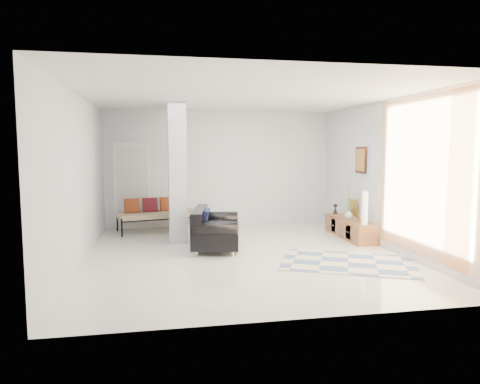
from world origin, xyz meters
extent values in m
plane|color=silver|center=(0.00, 0.00, 0.00)|extent=(6.00, 6.00, 0.00)
plane|color=white|center=(0.00, 0.00, 2.80)|extent=(6.00, 6.00, 0.00)
plane|color=silver|center=(0.00, 3.00, 1.40)|extent=(6.00, 0.00, 6.00)
plane|color=silver|center=(0.00, -3.00, 1.40)|extent=(6.00, 0.00, 6.00)
plane|color=silver|center=(-2.75, 0.00, 1.40)|extent=(0.00, 6.00, 6.00)
plane|color=silver|center=(2.75, 0.00, 1.40)|extent=(0.00, 6.00, 6.00)
cube|color=#B7BDBF|center=(-1.10, 1.60, 1.40)|extent=(0.35, 1.20, 2.80)
cube|color=white|center=(-2.10, 2.96, 1.02)|extent=(0.85, 0.06, 2.04)
plane|color=orange|center=(2.67, -1.15, 1.45)|extent=(0.00, 2.55, 2.55)
cube|color=#341D0E|center=(2.72, 1.01, 1.65)|extent=(0.04, 0.45, 0.55)
cube|color=brown|center=(2.52, 1.01, 0.20)|extent=(0.45, 1.72, 0.40)
cube|color=#341D0E|center=(2.30, 0.63, 0.20)|extent=(0.02, 0.23, 0.28)
cube|color=#341D0E|center=(2.30, 1.40, 0.20)|extent=(0.02, 0.23, 0.28)
cube|color=gold|center=(2.70, 1.25, 0.60)|extent=(0.09, 0.32, 0.40)
cube|color=silver|center=(2.42, 0.63, 0.46)|extent=(0.04, 0.10, 0.12)
cylinder|color=silver|center=(-0.83, 0.02, 0.05)|extent=(0.05, 0.05, 0.10)
cylinder|color=silver|center=(-0.62, 1.16, 0.05)|extent=(0.05, 0.05, 0.10)
cylinder|color=silver|center=(-0.20, -0.09, 0.05)|extent=(0.05, 0.05, 0.10)
cylinder|color=silver|center=(0.01, 1.04, 0.05)|extent=(0.05, 0.05, 0.10)
cube|color=black|center=(-0.41, 0.53, 0.25)|extent=(1.08, 1.53, 0.30)
cube|color=black|center=(-0.73, 0.59, 0.58)|extent=(0.45, 1.41, 0.36)
cylinder|color=black|center=(-0.52, -0.04, 0.48)|extent=(0.83, 0.42, 0.28)
cylinder|color=black|center=(-0.31, 1.10, 0.48)|extent=(0.83, 0.42, 0.28)
cube|color=black|center=(-0.61, 0.57, 0.60)|extent=(0.23, 0.53, 0.31)
cylinder|color=black|center=(-2.27, 1.90, 0.20)|extent=(0.04, 0.04, 0.40)
cylinder|color=black|center=(-0.58, 2.30, 0.20)|extent=(0.04, 0.04, 0.40)
cylinder|color=black|center=(-2.43, 2.60, 0.20)|extent=(0.04, 0.04, 0.40)
cylinder|color=black|center=(-0.74, 3.00, 0.20)|extent=(0.04, 0.04, 0.40)
cube|color=beige|center=(-1.51, 2.45, 0.38)|extent=(1.88, 1.11, 0.12)
cube|color=maroon|center=(-2.09, 2.47, 0.60)|extent=(0.37, 0.24, 0.33)
cube|color=#5C171D|center=(-1.69, 2.56, 0.60)|extent=(0.37, 0.24, 0.33)
cube|color=maroon|center=(-1.29, 2.65, 0.60)|extent=(0.37, 0.24, 0.33)
cube|color=beige|center=(1.60, -0.90, 0.01)|extent=(2.54, 2.18, 0.01)
cylinder|color=silver|center=(2.50, 0.34, 0.73)|extent=(0.12, 0.12, 0.66)
imported|color=silver|center=(2.47, 1.01, 0.50)|extent=(0.21, 0.21, 0.20)
camera|label=1|loc=(-1.41, -7.39, 1.89)|focal=32.00mm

